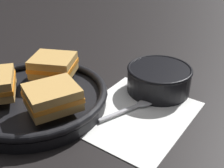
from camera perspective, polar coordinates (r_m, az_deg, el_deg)
ground_plane at (r=0.66m, az=2.54°, el=-3.97°), size 4.00×4.00×0.00m
napkin at (r=0.62m, az=4.76°, el=-6.09°), size 0.26×0.22×0.00m
soup_bowl at (r=0.70m, az=9.51°, el=1.26°), size 0.16×0.16×0.06m
spoon at (r=0.64m, az=5.43°, el=-4.32°), size 0.15×0.07×0.01m
skillet at (r=0.66m, az=-15.37°, el=-2.74°), size 0.38×0.39×0.04m
sandwich_near_left at (r=0.57m, az=-12.00°, el=-2.62°), size 0.13×0.13×0.05m
sandwich_near_right at (r=0.70m, az=-11.82°, el=3.74°), size 0.13×0.13×0.05m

